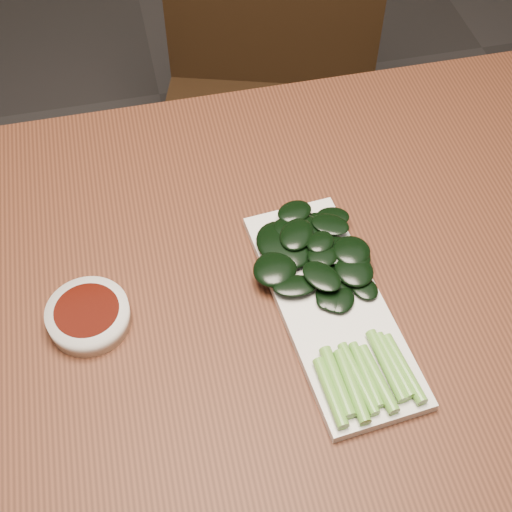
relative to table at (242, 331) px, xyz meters
name	(u,v)px	position (x,y,z in m)	size (l,w,h in m)	color
ground	(247,500)	(0.00, 0.00, -0.68)	(6.00, 6.00, 0.00)	#2C2929
table	(242,331)	(0.00, 0.00, 0.00)	(1.40, 0.80, 0.75)	#4A2415
chair_far	(267,104)	(0.19, 0.66, -0.19)	(0.58, 0.58, 0.89)	black
sauce_bowl	(88,316)	(-0.19, 0.01, 0.09)	(0.10, 0.10, 0.03)	silver
serving_plate	(331,306)	(0.11, -0.04, 0.08)	(0.16, 0.34, 0.01)	silver
gai_lan	(322,276)	(0.10, 0.00, 0.10)	(0.18, 0.33, 0.02)	#65A438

